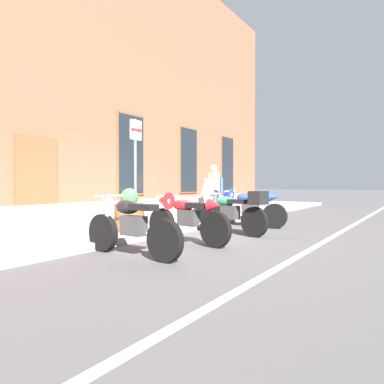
{
  "coord_description": "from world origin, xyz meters",
  "views": [
    {
      "loc": [
        -7.03,
        -4.96,
        1.19
      ],
      "look_at": [
        0.64,
        -0.11,
        0.99
      ],
      "focal_mm": 34.69,
      "sensor_mm": 36.0,
      "label": 1
    }
  ],
  "objects_px": {
    "motorcycle_red_sport": "(184,216)",
    "barrel_planter": "(130,214)",
    "motorcycle_black_naked": "(131,226)",
    "pedestrian_blue_top": "(215,189)",
    "motorcycle_blue_sport": "(246,206)",
    "motorcycle_green_touring": "(232,211)",
    "pedestrian_tan_coat": "(213,186)",
    "parking_sign": "(136,159)"
  },
  "relations": [
    {
      "from": "motorcycle_black_naked",
      "to": "motorcycle_green_touring",
      "type": "distance_m",
      "value": 3.29
    },
    {
      "from": "motorcycle_blue_sport",
      "to": "pedestrian_tan_coat",
      "type": "xyz_separation_m",
      "value": [
        1.68,
        1.97,
        0.53
      ]
    },
    {
      "from": "motorcycle_red_sport",
      "to": "pedestrian_blue_top",
      "type": "distance_m",
      "value": 6.31
    },
    {
      "from": "parking_sign",
      "to": "barrel_planter",
      "type": "height_order",
      "value": "parking_sign"
    },
    {
      "from": "pedestrian_blue_top",
      "to": "barrel_planter",
      "type": "relative_size",
      "value": 1.63
    },
    {
      "from": "motorcycle_black_naked",
      "to": "motorcycle_red_sport",
      "type": "distance_m",
      "value": 1.61
    },
    {
      "from": "barrel_planter",
      "to": "motorcycle_red_sport",
      "type": "bearing_deg",
      "value": -91.09
    },
    {
      "from": "pedestrian_blue_top",
      "to": "parking_sign",
      "type": "bearing_deg",
      "value": -170.22
    },
    {
      "from": "pedestrian_tan_coat",
      "to": "pedestrian_blue_top",
      "type": "bearing_deg",
      "value": 25.29
    },
    {
      "from": "motorcycle_green_touring",
      "to": "pedestrian_blue_top",
      "type": "relative_size",
      "value": 1.38
    },
    {
      "from": "motorcycle_red_sport",
      "to": "barrel_planter",
      "type": "xyz_separation_m",
      "value": [
        0.03,
        1.48,
        -0.03
      ]
    },
    {
      "from": "motorcycle_black_naked",
      "to": "barrel_planter",
      "type": "xyz_separation_m",
      "value": [
        1.64,
        1.49,
        0.03
      ]
    },
    {
      "from": "pedestrian_blue_top",
      "to": "parking_sign",
      "type": "xyz_separation_m",
      "value": [
        -5.5,
        -0.95,
        0.77
      ]
    },
    {
      "from": "pedestrian_tan_coat",
      "to": "parking_sign",
      "type": "height_order",
      "value": "parking_sign"
    },
    {
      "from": "motorcycle_red_sport",
      "to": "pedestrian_blue_top",
      "type": "bearing_deg",
      "value": 23.12
    },
    {
      "from": "motorcycle_black_naked",
      "to": "motorcycle_red_sport",
      "type": "height_order",
      "value": "motorcycle_red_sport"
    },
    {
      "from": "pedestrian_tan_coat",
      "to": "pedestrian_blue_top",
      "type": "height_order",
      "value": "pedestrian_tan_coat"
    },
    {
      "from": "pedestrian_tan_coat",
      "to": "pedestrian_blue_top",
      "type": "xyz_separation_m",
      "value": [
        0.82,
        0.39,
        -0.1
      ]
    },
    {
      "from": "motorcycle_black_naked",
      "to": "motorcycle_green_touring",
      "type": "bearing_deg",
      "value": -4.05
    },
    {
      "from": "pedestrian_blue_top",
      "to": "motorcycle_black_naked",
      "type": "bearing_deg",
      "value": -161.39
    },
    {
      "from": "motorcycle_red_sport",
      "to": "pedestrian_tan_coat",
      "type": "height_order",
      "value": "pedestrian_tan_coat"
    },
    {
      "from": "motorcycle_green_touring",
      "to": "parking_sign",
      "type": "height_order",
      "value": "parking_sign"
    },
    {
      "from": "motorcycle_red_sport",
      "to": "parking_sign",
      "type": "height_order",
      "value": "parking_sign"
    },
    {
      "from": "motorcycle_black_naked",
      "to": "pedestrian_blue_top",
      "type": "distance_m",
      "value": 7.83
    },
    {
      "from": "motorcycle_green_touring",
      "to": "motorcycle_blue_sport",
      "type": "relative_size",
      "value": 1.0
    },
    {
      "from": "motorcycle_green_touring",
      "to": "barrel_planter",
      "type": "bearing_deg",
      "value": 133.67
    },
    {
      "from": "barrel_planter",
      "to": "motorcycle_blue_sport",
      "type": "bearing_deg",
      "value": -22.64
    },
    {
      "from": "pedestrian_blue_top",
      "to": "barrel_planter",
      "type": "bearing_deg",
      "value": -170.18
    },
    {
      "from": "motorcycle_black_naked",
      "to": "pedestrian_tan_coat",
      "type": "relative_size",
      "value": 1.25
    },
    {
      "from": "motorcycle_black_naked",
      "to": "motorcycle_blue_sport",
      "type": "height_order",
      "value": "motorcycle_blue_sport"
    },
    {
      "from": "motorcycle_blue_sport",
      "to": "motorcycle_green_touring",
      "type": "bearing_deg",
      "value": -167.25
    },
    {
      "from": "motorcycle_green_touring",
      "to": "pedestrian_blue_top",
      "type": "xyz_separation_m",
      "value": [
        4.12,
        2.72,
        0.45
      ]
    },
    {
      "from": "motorcycle_black_naked",
      "to": "motorcycle_red_sport",
      "type": "relative_size",
      "value": 1.0
    },
    {
      "from": "motorcycle_red_sport",
      "to": "barrel_planter",
      "type": "relative_size",
      "value": 2.24
    },
    {
      "from": "pedestrian_blue_top",
      "to": "parking_sign",
      "type": "height_order",
      "value": "parking_sign"
    },
    {
      "from": "motorcycle_black_naked",
      "to": "parking_sign",
      "type": "bearing_deg",
      "value": 39.09
    },
    {
      "from": "motorcycle_black_naked",
      "to": "pedestrian_blue_top",
      "type": "xyz_separation_m",
      "value": [
        7.4,
        2.49,
        0.51
      ]
    },
    {
      "from": "motorcycle_green_touring",
      "to": "parking_sign",
      "type": "distance_m",
      "value": 2.56
    },
    {
      "from": "motorcycle_blue_sport",
      "to": "parking_sign",
      "type": "bearing_deg",
      "value": 154.82
    },
    {
      "from": "parking_sign",
      "to": "motorcycle_blue_sport",
      "type": "bearing_deg",
      "value": -25.18
    },
    {
      "from": "barrel_planter",
      "to": "pedestrian_blue_top",
      "type": "bearing_deg",
      "value": 9.82
    },
    {
      "from": "motorcycle_black_naked",
      "to": "barrel_planter",
      "type": "relative_size",
      "value": 2.25
    }
  ]
}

